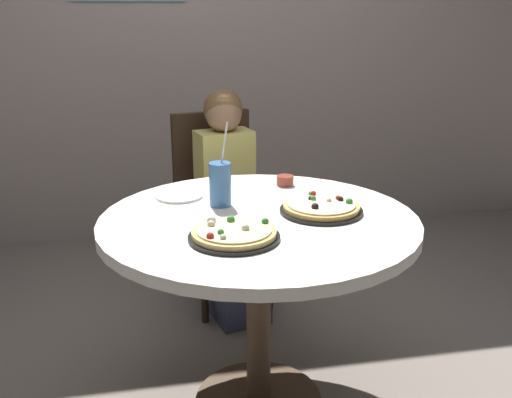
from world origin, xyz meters
TOP-DOWN VIEW (x-y plane):
  - wall_with_window at (-0.00, 1.93)m, footprint 5.20×0.14m
  - dining_table at (0.00, 0.00)m, footprint 1.10×1.10m
  - chair_wooden at (-0.02, 0.93)m, footprint 0.48×0.48m
  - diner_child at (0.02, 0.75)m, footprint 0.32×0.43m
  - pizza_veggie at (0.23, 0.01)m, footprint 0.29×0.29m
  - pizza_cheese at (-0.12, -0.18)m, footprint 0.29×0.29m
  - soda_cup at (-0.11, 0.15)m, footprint 0.08×0.08m
  - sauce_bowl at (0.18, 0.36)m, footprint 0.07×0.07m
  - plate_small at (-0.25, 0.28)m, footprint 0.18×0.18m

SIDE VIEW (x-z plane):
  - diner_child at x=0.02m, z-range -0.06..1.02m
  - chair_wooden at x=-0.02m, z-range 0.06..1.01m
  - dining_table at x=0.00m, z-range 0.26..1.01m
  - plate_small at x=-0.25m, z-range 0.75..0.76m
  - pizza_veggie at x=0.23m, z-range 0.74..0.79m
  - pizza_cheese at x=-0.12m, z-range 0.74..0.79m
  - sauce_bowl at x=0.18m, z-range 0.75..0.79m
  - soda_cup at x=-0.11m, z-range 0.68..0.98m
  - wall_with_window at x=0.00m, z-range 0.00..2.90m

